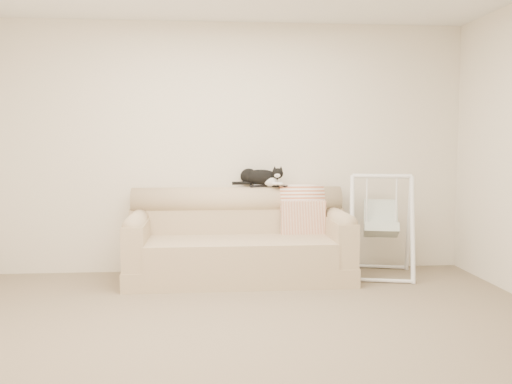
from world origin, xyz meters
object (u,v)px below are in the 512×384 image
(sofa, at_px, (239,243))
(remote_a, at_px, (258,186))
(remote_b, at_px, (280,186))
(baby_swing, at_px, (381,225))
(tuxedo_cat, at_px, (261,177))

(sofa, bearing_deg, remote_a, 49.11)
(remote_b, bearing_deg, sofa, -152.30)
(remote_a, bearing_deg, remote_b, -5.27)
(sofa, relative_size, baby_swing, 2.10)
(remote_a, distance_m, remote_b, 0.22)
(sofa, xyz_separation_m, remote_a, (0.22, 0.25, 0.56))
(tuxedo_cat, bearing_deg, remote_b, -8.22)
(sofa, bearing_deg, tuxedo_cat, 47.07)
(remote_b, bearing_deg, baby_swing, -13.30)
(remote_b, relative_size, baby_swing, 0.15)
(remote_b, distance_m, baby_swing, 1.11)
(remote_a, xyz_separation_m, baby_swing, (1.23, -0.26, -0.39))
(remote_b, height_order, tuxedo_cat, tuxedo_cat)
(sofa, relative_size, tuxedo_cat, 4.08)
(sofa, bearing_deg, baby_swing, -0.27)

